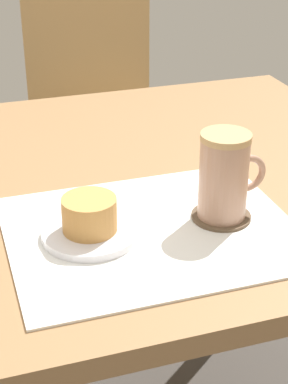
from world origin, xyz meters
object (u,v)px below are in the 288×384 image
at_px(wooden_chair, 94,130).
at_px(pastry_plate, 90,233).
at_px(pastry, 89,214).
at_px(coffee_mug, 225,175).
at_px(dining_table, 104,213).

relative_size(wooden_chair, pastry_plate, 5.91).
bearing_deg(pastry, wooden_chair, 76.05).
bearing_deg(coffee_mug, wooden_chair, 88.17).
xyz_separation_m(wooden_chair, coffee_mug, (-0.03, -1.00, 0.31)).
xyz_separation_m(dining_table, pastry_plate, (-0.07, -0.20, 0.08)).
relative_size(dining_table, wooden_chair, 1.32).
xyz_separation_m(pastry_plate, pastry, (0.00, 0.00, 0.03)).
bearing_deg(pastry_plate, coffee_mug, -2.40).
height_order(dining_table, coffee_mug, coffee_mug).
bearing_deg(pastry, coffee_mug, -2.40).
xyz_separation_m(pastry, coffee_mug, (0.21, -0.01, 0.04)).
bearing_deg(pastry, pastry_plate, 0.00).
xyz_separation_m(wooden_chair, pastry, (-0.25, -0.99, 0.28)).
height_order(wooden_chair, pastry_plate, wooden_chair).
xyz_separation_m(dining_table, pastry, (-0.07, -0.20, 0.12)).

